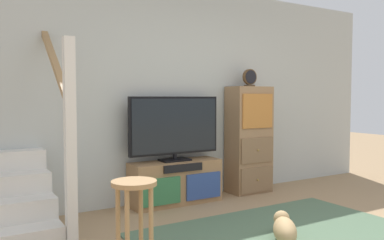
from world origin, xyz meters
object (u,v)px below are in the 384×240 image
(bar_stool_near, at_px, (134,203))
(media_console, at_px, (176,182))
(side_cabinet, at_px, (249,140))
(desk_clock, at_px, (250,78))
(television, at_px, (175,127))
(dog, at_px, (284,229))

(bar_stool_near, bearing_deg, media_console, 51.93)
(media_console, height_order, side_cabinet, side_cabinet)
(desk_clock, bearing_deg, side_cabinet, 55.40)
(television, xyz_separation_m, dog, (0.21, -1.66, -0.82))
(side_cabinet, distance_m, bar_stool_near, 2.74)
(television, bearing_deg, side_cabinet, -0.68)
(television, xyz_separation_m, desk_clock, (1.13, -0.03, 0.62))
(media_console, height_order, desk_clock, desk_clock)
(side_cabinet, relative_size, desk_clock, 6.15)
(media_console, height_order, television, television)
(side_cabinet, bearing_deg, bar_stool_near, -147.07)
(television, relative_size, desk_clock, 5.08)
(media_console, bearing_deg, television, 90.00)
(desk_clock, bearing_deg, television, 178.55)
(media_console, bearing_deg, bar_stool_near, -128.07)
(media_console, distance_m, side_cabinet, 1.23)
(desk_clock, relative_size, dog, 0.48)
(television, xyz_separation_m, side_cabinet, (1.14, -0.01, -0.22))
(side_cabinet, bearing_deg, dog, -119.37)
(television, distance_m, bar_stool_near, 1.94)
(media_console, relative_size, side_cabinet, 0.79)
(media_console, xyz_separation_m, desk_clock, (1.13, -0.00, 1.29))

